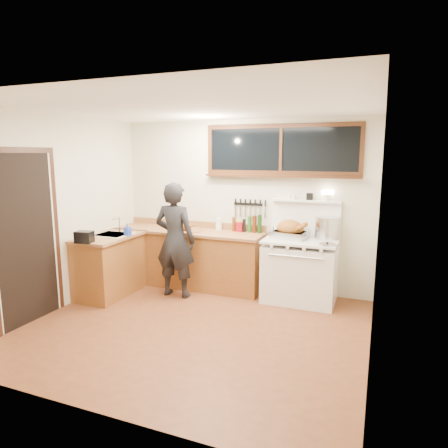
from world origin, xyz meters
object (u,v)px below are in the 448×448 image
at_px(cutting_board, 186,228).
at_px(man, 175,240).
at_px(vintage_stove, 300,269).
at_px(roast_turkey, 290,231).

bearing_deg(cutting_board, man, -88.19).
bearing_deg(man, cutting_board, 91.81).
xyz_separation_m(vintage_stove, cutting_board, (-1.76, -0.10, 0.49)).
relative_size(vintage_stove, man, 0.93).
height_order(man, cutting_board, man).
bearing_deg(cutting_board, vintage_stove, 3.10).
bearing_deg(man, vintage_stove, 15.42).
bearing_deg(roast_turkey, cutting_board, -175.22).
height_order(cutting_board, roast_turkey, roast_turkey).
distance_m(cutting_board, roast_turkey, 1.60).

